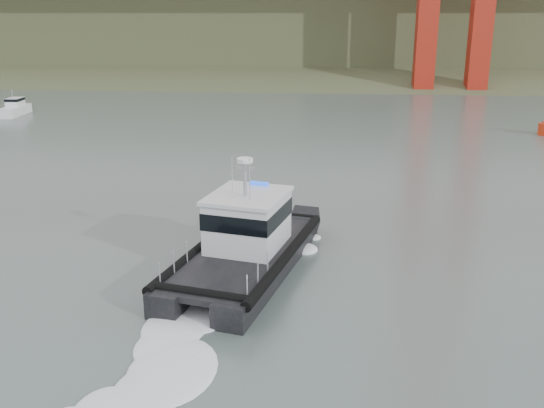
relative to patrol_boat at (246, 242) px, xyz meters
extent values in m
plane|color=#52615B|center=(-0.02, -4.15, -1.38)|extent=(400.00, 400.00, 0.00)
cube|color=#333E23|center=(-0.02, 87.85, -1.38)|extent=(500.00, 44.72, 16.25)
cube|color=#333E23|center=(-0.02, 115.85, 4.62)|extent=(500.00, 70.00, 18.00)
cube|color=#333E23|center=(-0.02, 140.85, 9.62)|extent=(500.00, 60.00, 16.00)
cube|color=black|center=(-1.40, 0.14, -0.95)|extent=(3.82, 11.38, 1.24)
cube|color=black|center=(1.32, -0.47, -0.95)|extent=(3.82, 11.38, 1.24)
cube|color=black|center=(-0.15, -0.67, -0.45)|extent=(6.20, 10.49, 0.26)
cube|color=silver|center=(0.08, 0.34, 0.86)|extent=(3.84, 4.31, 2.38)
cube|color=black|center=(0.08, 0.34, 1.29)|extent=(3.92, 4.39, 0.78)
cube|color=silver|center=(0.08, 0.34, 2.13)|extent=(4.09, 4.56, 0.17)
cylinder|color=#92959A|center=(0.01, 0.04, 2.98)|extent=(0.17, 0.17, 1.86)
cylinder|color=white|center=(0.01, 0.04, 3.86)|extent=(0.72, 0.72, 0.19)
cube|color=silver|center=(-33.55, 42.66, -0.91)|extent=(2.28, 5.80, 1.14)
cube|color=silver|center=(-33.58, 43.13, 0.04)|extent=(1.67, 2.37, 1.14)
cube|color=black|center=(-33.58, 43.13, 0.42)|extent=(1.72, 2.42, 0.33)
cylinder|color=#92959A|center=(-33.55, 42.66, 1.08)|extent=(0.08, 0.08, 1.14)
camera|label=1|loc=(3.68, -25.99, 10.05)|focal=40.00mm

